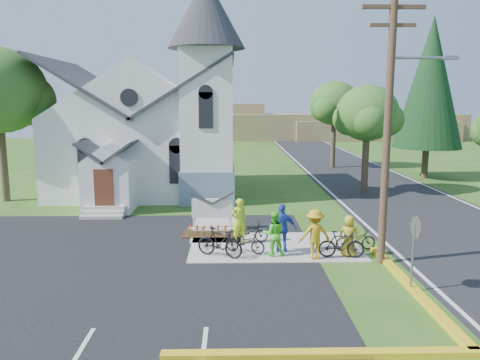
{
  "coord_description": "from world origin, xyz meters",
  "views": [
    {
      "loc": [
        -0.33,
        -18.2,
        6.01
      ],
      "look_at": [
        0.14,
        5.0,
        2.08
      ],
      "focal_mm": 35.0,
      "sensor_mm": 36.0,
      "label": 1
    }
  ],
  "objects_px": {
    "stop_sign": "(415,238)",
    "bike_2": "(249,232)",
    "cyclist_1": "(274,233)",
    "cyclist_3": "(315,234)",
    "cyclist_0": "(239,221)",
    "bike_1": "(220,242)",
    "utility_pole": "(390,118)",
    "bike_4": "(355,240)",
    "church_sign": "(212,209)",
    "cyclist_4": "(349,236)",
    "bike_3": "(341,244)",
    "bike_0": "(245,242)",
    "cyclist_2": "(282,228)"
  },
  "relations": [
    {
      "from": "bike_2",
      "to": "utility_pole",
      "type": "bearing_deg",
      "value": -110.38
    },
    {
      "from": "bike_1",
      "to": "bike_0",
      "type": "bearing_deg",
      "value": -39.23
    },
    {
      "from": "utility_pole",
      "to": "bike_4",
      "type": "relative_size",
      "value": 5.97
    },
    {
      "from": "cyclist_4",
      "to": "cyclist_2",
      "type": "bearing_deg",
      "value": 11.58
    },
    {
      "from": "cyclist_0",
      "to": "cyclist_1",
      "type": "bearing_deg",
      "value": 106.1
    },
    {
      "from": "bike_3",
      "to": "cyclist_4",
      "type": "bearing_deg",
      "value": -52.69
    },
    {
      "from": "bike_1",
      "to": "cyclist_4",
      "type": "height_order",
      "value": "cyclist_4"
    },
    {
      "from": "cyclist_0",
      "to": "cyclist_3",
      "type": "bearing_deg",
      "value": 121.43
    },
    {
      "from": "utility_pole",
      "to": "stop_sign",
      "type": "relative_size",
      "value": 4.03
    },
    {
      "from": "utility_pole",
      "to": "cyclist_4",
      "type": "bearing_deg",
      "value": 148.68
    },
    {
      "from": "stop_sign",
      "to": "bike_0",
      "type": "xyz_separation_m",
      "value": [
        -5.21,
        3.85,
        -1.29
      ]
    },
    {
      "from": "bike_3",
      "to": "cyclist_4",
      "type": "distance_m",
      "value": 0.48
    },
    {
      "from": "utility_pole",
      "to": "bike_2",
      "type": "distance_m",
      "value": 7.44
    },
    {
      "from": "bike_1",
      "to": "bike_3",
      "type": "bearing_deg",
      "value": -67.48
    },
    {
      "from": "bike_3",
      "to": "bike_4",
      "type": "bearing_deg",
      "value": -34.87
    },
    {
      "from": "bike_3",
      "to": "cyclist_0",
      "type": "bearing_deg",
      "value": 69.17
    },
    {
      "from": "church_sign",
      "to": "utility_pole",
      "type": "distance_m",
      "value": 9.18
    },
    {
      "from": "cyclist_1",
      "to": "cyclist_3",
      "type": "relative_size",
      "value": 0.91
    },
    {
      "from": "cyclist_2",
      "to": "bike_3",
      "type": "relative_size",
      "value": 1.11
    },
    {
      "from": "cyclist_1",
      "to": "bike_1",
      "type": "xyz_separation_m",
      "value": [
        -2.1,
        -0.15,
        -0.3
      ]
    },
    {
      "from": "bike_0",
      "to": "bike_3",
      "type": "height_order",
      "value": "bike_3"
    },
    {
      "from": "utility_pole",
      "to": "cyclist_0",
      "type": "distance_m",
      "value": 7.33
    },
    {
      "from": "bike_3",
      "to": "bike_0",
      "type": "bearing_deg",
      "value": 85.51
    },
    {
      "from": "bike_0",
      "to": "cyclist_4",
      "type": "bearing_deg",
      "value": -72.98
    },
    {
      "from": "cyclist_1",
      "to": "cyclist_3",
      "type": "height_order",
      "value": "cyclist_3"
    },
    {
      "from": "bike_1",
      "to": "cyclist_2",
      "type": "height_order",
      "value": "cyclist_2"
    },
    {
      "from": "bike_1",
      "to": "church_sign",
      "type": "bearing_deg",
      "value": 31.23
    },
    {
      "from": "utility_pole",
      "to": "bike_1",
      "type": "relative_size",
      "value": 5.23
    },
    {
      "from": "bike_0",
      "to": "cyclist_1",
      "type": "relative_size",
      "value": 0.95
    },
    {
      "from": "utility_pole",
      "to": "cyclist_4",
      "type": "height_order",
      "value": "utility_pole"
    },
    {
      "from": "bike_0",
      "to": "cyclist_4",
      "type": "xyz_separation_m",
      "value": [
        4.02,
        -0.47,
        0.37
      ]
    },
    {
      "from": "bike_0",
      "to": "bike_1",
      "type": "xyz_separation_m",
      "value": [
        -0.99,
        -0.48,
        0.13
      ]
    },
    {
      "from": "bike_2",
      "to": "cyclist_3",
      "type": "relative_size",
      "value": 0.86
    },
    {
      "from": "church_sign",
      "to": "bike_2",
      "type": "distance_m",
      "value": 2.7
    },
    {
      "from": "cyclist_0",
      "to": "cyclist_4",
      "type": "height_order",
      "value": "cyclist_0"
    },
    {
      "from": "stop_sign",
      "to": "bike_2",
      "type": "bearing_deg",
      "value": 133.28
    },
    {
      "from": "stop_sign",
      "to": "bike_2",
      "type": "height_order",
      "value": "stop_sign"
    },
    {
      "from": "stop_sign",
      "to": "cyclist_0",
      "type": "xyz_separation_m",
      "value": [
        -5.42,
        5.14,
        -0.76
      ]
    },
    {
      "from": "bike_2",
      "to": "bike_3",
      "type": "xyz_separation_m",
      "value": [
        3.49,
        -2.14,
        0.09
      ]
    },
    {
      "from": "bike_4",
      "to": "cyclist_4",
      "type": "bearing_deg",
      "value": 139.71
    },
    {
      "from": "cyclist_0",
      "to": "bike_1",
      "type": "height_order",
      "value": "cyclist_0"
    },
    {
      "from": "stop_sign",
      "to": "bike_1",
      "type": "xyz_separation_m",
      "value": [
        -6.19,
        3.38,
        -1.16
      ]
    },
    {
      "from": "bike_4",
      "to": "bike_2",
      "type": "bearing_deg",
      "value": 66.33
    },
    {
      "from": "utility_pole",
      "to": "cyclist_1",
      "type": "height_order",
      "value": "utility_pole"
    },
    {
      "from": "church_sign",
      "to": "cyclist_0",
      "type": "distance_m",
      "value": 2.57
    },
    {
      "from": "bike_0",
      "to": "bike_1",
      "type": "distance_m",
      "value": 1.1
    },
    {
      "from": "stop_sign",
      "to": "cyclist_2",
      "type": "xyz_separation_m",
      "value": [
        -3.72,
        3.94,
        -0.75
      ]
    },
    {
      "from": "church_sign",
      "to": "cyclist_4",
      "type": "distance_m",
      "value": 6.77
    },
    {
      "from": "church_sign",
      "to": "bike_1",
      "type": "height_order",
      "value": "church_sign"
    },
    {
      "from": "bike_1",
      "to": "cyclist_4",
      "type": "distance_m",
      "value": 5.01
    }
  ]
}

